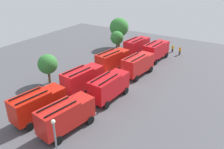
{
  "coord_description": "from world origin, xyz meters",
  "views": [
    {
      "loc": [
        -29.97,
        -18.57,
        17.78
      ],
      "look_at": [
        0.0,
        0.0,
        1.4
      ],
      "focal_mm": 37.62,
      "sensor_mm": 36.0,
      "label": 1
    }
  ],
  "objects_px": {
    "firefighter_2": "(138,43)",
    "fire_truck_3": "(156,50)",
    "fire_truck_2": "(138,64)",
    "fire_truck_7": "(137,46)",
    "tree_0": "(48,64)",
    "lamppost": "(56,147)",
    "firefighter_0": "(173,48)",
    "traffic_cone_0": "(129,63)",
    "fire_truck_6": "(113,60)",
    "fire_truck_4": "(38,104)",
    "fire_truck_5": "(82,78)",
    "firefighter_3": "(180,50)",
    "fire_truck_1": "(109,86)",
    "tree_1": "(117,38)",
    "fire_truck_0": "(66,115)",
    "tree_2": "(119,27)",
    "firefighter_1": "(115,72)"
  },
  "relations": [
    {
      "from": "tree_1",
      "to": "fire_truck_4",
      "type": "bearing_deg",
      "value": -169.66
    },
    {
      "from": "firefighter_3",
      "to": "firefighter_1",
      "type": "bearing_deg",
      "value": -21.52
    },
    {
      "from": "firefighter_0",
      "to": "fire_truck_4",
      "type": "bearing_deg",
      "value": -160.98
    },
    {
      "from": "firefighter_0",
      "to": "tree_0",
      "type": "xyz_separation_m",
      "value": [
        -25.81,
        12.33,
        2.45
      ]
    },
    {
      "from": "fire_truck_3",
      "to": "firefighter_3",
      "type": "bearing_deg",
      "value": -25.61
    },
    {
      "from": "fire_truck_3",
      "to": "fire_truck_6",
      "type": "xyz_separation_m",
      "value": [
        -9.32,
        4.72,
        0.0
      ]
    },
    {
      "from": "fire_truck_2",
      "to": "traffic_cone_0",
      "type": "relative_size",
      "value": 11.5
    },
    {
      "from": "fire_truck_1",
      "to": "tree_2",
      "type": "relative_size",
      "value": 1.06
    },
    {
      "from": "fire_truck_4",
      "to": "fire_truck_5",
      "type": "relative_size",
      "value": 1.01
    },
    {
      "from": "fire_truck_4",
      "to": "fire_truck_6",
      "type": "distance_m",
      "value": 17.77
    },
    {
      "from": "tree_1",
      "to": "traffic_cone_0",
      "type": "height_order",
      "value": "tree_1"
    },
    {
      "from": "firefighter_2",
      "to": "fire_truck_2",
      "type": "bearing_deg",
      "value": -112.19
    },
    {
      "from": "fire_truck_7",
      "to": "traffic_cone_0",
      "type": "height_order",
      "value": "fire_truck_7"
    },
    {
      "from": "fire_truck_7",
      "to": "firefighter_1",
      "type": "bearing_deg",
      "value": -165.83
    },
    {
      "from": "fire_truck_2",
      "to": "fire_truck_0",
      "type": "bearing_deg",
      "value": -174.71
    },
    {
      "from": "fire_truck_6",
      "to": "firefighter_1",
      "type": "distance_m",
      "value": 3.27
    },
    {
      "from": "fire_truck_6",
      "to": "fire_truck_7",
      "type": "xyz_separation_m",
      "value": [
        9.75,
        -0.11,
        0.0
      ]
    },
    {
      "from": "fire_truck_0",
      "to": "fire_truck_4",
      "type": "height_order",
      "value": "same"
    },
    {
      "from": "tree_0",
      "to": "tree_2",
      "type": "height_order",
      "value": "tree_2"
    },
    {
      "from": "tree_2",
      "to": "lamppost",
      "type": "distance_m",
      "value": 39.78
    },
    {
      "from": "firefighter_0",
      "to": "fire_truck_1",
      "type": "bearing_deg",
      "value": -153.31
    },
    {
      "from": "fire_truck_5",
      "to": "firefighter_3",
      "type": "height_order",
      "value": "fire_truck_5"
    },
    {
      "from": "fire_truck_7",
      "to": "tree_0",
      "type": "relative_size",
      "value": 1.49
    },
    {
      "from": "fire_truck_4",
      "to": "tree_1",
      "type": "distance_m",
      "value": 28.26
    },
    {
      "from": "firefighter_1",
      "to": "tree_2",
      "type": "relative_size",
      "value": 0.25
    },
    {
      "from": "firefighter_0",
      "to": "tree_0",
      "type": "relative_size",
      "value": 0.32
    },
    {
      "from": "tree_0",
      "to": "lamppost",
      "type": "xyz_separation_m",
      "value": [
        -13.77,
        -15.26,
        0.6
      ]
    },
    {
      "from": "fire_truck_6",
      "to": "tree_1",
      "type": "distance_m",
      "value": 11.25
    },
    {
      "from": "fire_truck_3",
      "to": "firefighter_1",
      "type": "distance_m",
      "value": 12.03
    },
    {
      "from": "firefighter_2",
      "to": "tree_1",
      "type": "distance_m",
      "value": 6.0
    },
    {
      "from": "fire_truck_5",
      "to": "tree_0",
      "type": "bearing_deg",
      "value": 103.06
    },
    {
      "from": "fire_truck_7",
      "to": "firefighter_3",
      "type": "relative_size",
      "value": 4.16
    },
    {
      "from": "fire_truck_3",
      "to": "fire_truck_7",
      "type": "distance_m",
      "value": 4.64
    },
    {
      "from": "fire_truck_2",
      "to": "fire_truck_7",
      "type": "xyz_separation_m",
      "value": [
        9.2,
        4.76,
        0.0
      ]
    },
    {
      "from": "fire_truck_2",
      "to": "fire_truck_5",
      "type": "bearing_deg",
      "value": 160.22
    },
    {
      "from": "tree_0",
      "to": "firefighter_2",
      "type": "bearing_deg",
      "value": -9.77
    },
    {
      "from": "firefighter_2",
      "to": "tree_2",
      "type": "distance_m",
      "value": 5.84
    },
    {
      "from": "firefighter_1",
      "to": "traffic_cone_0",
      "type": "bearing_deg",
      "value": -168.24
    },
    {
      "from": "firefighter_2",
      "to": "fire_truck_1",
      "type": "bearing_deg",
      "value": -121.65
    },
    {
      "from": "firefighter_2",
      "to": "fire_truck_3",
      "type": "bearing_deg",
      "value": -86.91
    },
    {
      "from": "fire_truck_6",
      "to": "firefighter_1",
      "type": "xyz_separation_m",
      "value": [
        -2.33,
        -1.98,
        -1.17
      ]
    },
    {
      "from": "fire_truck_1",
      "to": "fire_truck_5",
      "type": "relative_size",
      "value": 0.99
    },
    {
      "from": "tree_1",
      "to": "lamppost",
      "type": "xyz_separation_m",
      "value": [
        -33.63,
        -14.04,
        0.84
      ]
    },
    {
      "from": "fire_truck_5",
      "to": "firefighter_0",
      "type": "bearing_deg",
      "value": -6.81
    },
    {
      "from": "fire_truck_7",
      "to": "fire_truck_2",
      "type": "bearing_deg",
      "value": -147.29
    },
    {
      "from": "fire_truck_4",
      "to": "firefighter_2",
      "type": "relative_size",
      "value": 4.21
    },
    {
      "from": "traffic_cone_0",
      "to": "firefighter_3",
      "type": "bearing_deg",
      "value": -32.65
    },
    {
      "from": "tree_0",
      "to": "firefighter_3",
      "type": "bearing_deg",
      "value": -29.93
    },
    {
      "from": "lamppost",
      "to": "fire_truck_1",
      "type": "bearing_deg",
      "value": 15.42
    },
    {
      "from": "fire_truck_3",
      "to": "fire_truck_7",
      "type": "height_order",
      "value": "same"
    }
  ]
}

